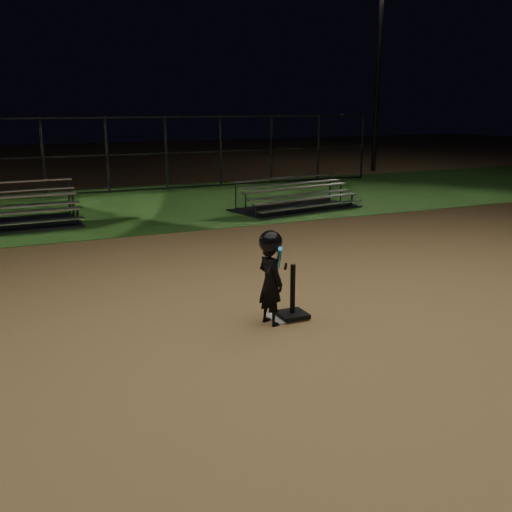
{
  "coord_description": "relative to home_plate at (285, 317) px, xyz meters",
  "views": [
    {
      "loc": [
        -3.51,
        -6.84,
        2.87
      ],
      "look_at": [
        0.0,
        1.0,
        0.65
      ],
      "focal_mm": 41.21,
      "sensor_mm": 36.0,
      "label": 1
    }
  ],
  "objects": [
    {
      "name": "bleacher_right",
      "position": [
        4.22,
        7.63,
        0.17
      ],
      "size": [
        3.78,
        2.32,
        0.86
      ],
      "rotation": [
        0.0,
        0.0,
        0.18
      ],
      "color": "#A6A6AB",
      "rests_on": "ground"
    },
    {
      "name": "batting_tee",
      "position": [
        0.08,
        -0.06,
        0.15
      ],
      "size": [
        0.38,
        0.38,
        0.75
      ],
      "color": "black",
      "rests_on": "home_plate"
    },
    {
      "name": "light_pole_right",
      "position": [
        12.0,
        14.94,
        4.93
      ],
      "size": [
        0.9,
        0.53,
        8.3
      ],
      "color": "#2D2D30",
      "rests_on": "ground"
    },
    {
      "name": "backstop_fence",
      "position": [
        0.0,
        13.0,
        1.24
      ],
      "size": [
        20.08,
        0.08,
        2.5
      ],
      "color": "#38383D",
      "rests_on": "ground"
    },
    {
      "name": "home_plate",
      "position": [
        0.0,
        0.0,
        0.0
      ],
      "size": [
        0.45,
        0.45,
        0.02
      ],
      "primitive_type": "cube",
      "color": "beige",
      "rests_on": "ground"
    },
    {
      "name": "grass_strip",
      "position": [
        0.0,
        10.0,
        -0.01
      ],
      "size": [
        60.0,
        8.0,
        0.01
      ],
      "primitive_type": "cube",
      "color": "#26521A",
      "rests_on": "ground"
    },
    {
      "name": "child_batter",
      "position": [
        -0.29,
        -0.11,
        0.67
      ],
      "size": [
        0.45,
        0.67,
        1.29
      ],
      "rotation": [
        0.0,
        0.0,
        1.84
      ],
      "color": "black",
      "rests_on": "ground"
    },
    {
      "name": "ground",
      "position": [
        0.0,
        0.0,
        -0.01
      ],
      "size": [
        80.0,
        80.0,
        0.0
      ],
      "primitive_type": "plane",
      "color": "#A57D4A",
      "rests_on": "ground"
    }
  ]
}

